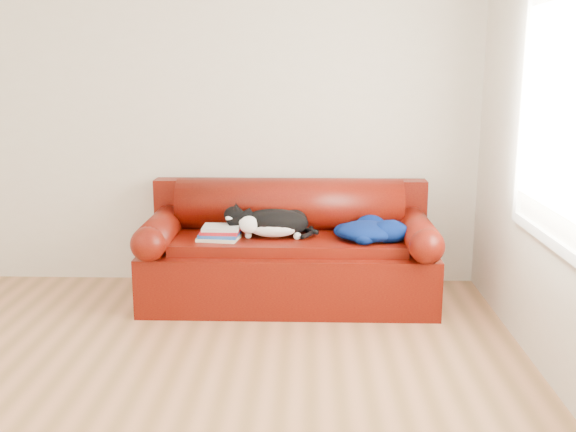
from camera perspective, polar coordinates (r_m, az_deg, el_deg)
name	(u,v)px	position (r m, az deg, el deg)	size (l,w,h in m)	color
ground	(134,393)	(3.80, -12.88, -14.43)	(4.50, 4.50, 0.00)	olive
room_shell	(144,74)	(3.38, -12.13, 11.64)	(4.52, 4.02, 2.61)	beige
sofa_base	(289,270)	(4.99, 0.05, -4.56)	(2.10, 0.90, 0.50)	#3B0204
sofa_back	(290,222)	(5.14, 0.13, -0.52)	(2.10, 1.01, 0.88)	#3B0204
book_stack	(220,233)	(4.81, -5.77, -1.43)	(0.31, 0.26, 0.10)	silver
cat	(273,224)	(4.84, -1.24, -0.66)	(0.72, 0.40, 0.26)	black
blanket	(369,230)	(4.81, 6.90, -1.19)	(0.54, 0.43, 0.16)	#020C44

